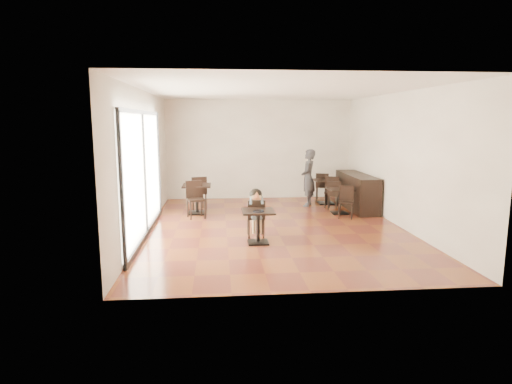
{
  "coord_description": "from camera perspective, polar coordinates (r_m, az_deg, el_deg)",
  "views": [
    {
      "loc": [
        -1.34,
        -9.9,
        2.52
      ],
      "look_at": [
        -0.53,
        -0.82,
        1.0
      ],
      "focal_mm": 30.0,
      "sensor_mm": 36.0,
      "label": 1
    }
  ],
  "objects": [
    {
      "name": "wall_back",
      "position": [
        14.0,
        0.43,
        5.69
      ],
      "size": [
        6.0,
        0.01,
        3.2
      ],
      "primitive_type": "cube",
      "color": "white",
      "rests_on": "floor"
    },
    {
      "name": "chair_left_b",
      "position": [
        11.27,
        -8.01,
        -1.04
      ],
      "size": [
        0.54,
        0.54,
        0.97
      ],
      "primitive_type": null,
      "rotation": [
        0.0,
        0.0,
        0.29
      ],
      "color": "black",
      "rests_on": "floor"
    },
    {
      "name": "cafe_table_back",
      "position": [
        13.31,
        9.31,
        0.04
      ],
      "size": [
        0.88,
        0.88,
        0.74
      ],
      "primitive_type": null,
      "rotation": [
        0.0,
        0.0,
        -0.32
      ],
      "color": "black",
      "rests_on": "floor"
    },
    {
      "name": "chair_back_a",
      "position": [
        13.83,
        8.85,
        0.72
      ],
      "size": [
        0.5,
        0.5,
        0.89
      ],
      "primitive_type": null,
      "rotation": [
        0.0,
        0.0,
        2.83
      ],
      "color": "black",
      "rests_on": "floor"
    },
    {
      "name": "child_chair",
      "position": [
        9.41,
        -0.03,
        -3.44
      ],
      "size": [
        0.38,
        0.38,
        0.84
      ],
      "primitive_type": null,
      "rotation": [
        0.0,
        0.0,
        3.14
      ],
      "color": "black",
      "rests_on": "floor"
    },
    {
      "name": "chair_mid_a",
      "position": [
        12.45,
        10.44,
        -0.41
      ],
      "size": [
        0.48,
        0.48,
        0.84
      ],
      "primitive_type": null,
      "rotation": [
        0.0,
        0.0,
        2.8
      ],
      "color": "black",
      "rests_on": "floor"
    },
    {
      "name": "child_table",
      "position": [
        8.89,
        0.29,
        -4.67
      ],
      "size": [
        0.66,
        0.66,
        0.7
      ],
      "primitive_type": null,
      "color": "black",
      "rests_on": "floor"
    },
    {
      "name": "pizza_slice",
      "position": [
        9.13,
        0.08,
        -0.68
      ],
      "size": [
        0.24,
        0.19,
        0.06
      ],
      "primitive_type": null,
      "color": "tan",
      "rests_on": "child"
    },
    {
      "name": "wall_front",
      "position": [
        6.12,
        7.64,
        0.73
      ],
      "size": [
        6.0,
        0.01,
        3.2
      ],
      "primitive_type": "cube",
      "color": "white",
      "rests_on": "floor"
    },
    {
      "name": "floor",
      "position": [
        10.31,
        2.56,
        -4.7
      ],
      "size": [
        6.0,
        8.0,
        0.01
      ],
      "primitive_type": "cube",
      "color": "brown",
      "rests_on": "ground"
    },
    {
      "name": "chair_left_a",
      "position": [
        12.36,
        -7.76,
        -0.11
      ],
      "size": [
        0.54,
        0.54,
        0.97
      ],
      "primitive_type": null,
      "rotation": [
        0.0,
        0.0,
        3.43
      ],
      "color": "black",
      "rests_on": "floor"
    },
    {
      "name": "storefront_window",
      "position": [
        9.61,
        -14.82,
        2.45
      ],
      "size": [
        0.04,
        4.5,
        2.6
      ],
      "primitive_type": "cube",
      "color": "white",
      "rests_on": "floor"
    },
    {
      "name": "ceiling",
      "position": [
        10.02,
        2.7,
        13.34
      ],
      "size": [
        6.0,
        8.0,
        0.01
      ],
      "primitive_type": "cube",
      "color": "white",
      "rests_on": "floor"
    },
    {
      "name": "wall_left",
      "position": [
        10.08,
        -14.56,
        3.92
      ],
      "size": [
        0.01,
        8.0,
        3.2
      ],
      "primitive_type": "cube",
      "color": "white",
      "rests_on": "floor"
    },
    {
      "name": "chair_back_b",
      "position": [
        12.77,
        10.03,
        -0.03
      ],
      "size": [
        0.5,
        0.5,
        0.89
      ],
      "primitive_type": null,
      "rotation": [
        0.0,
        0.0,
        -0.32
      ],
      "color": "black",
      "rests_on": "floor"
    },
    {
      "name": "adult_patron",
      "position": [
        12.8,
        6.98,
        1.89
      ],
      "size": [
        0.58,
        0.71,
        1.69
      ],
      "primitive_type": "imported",
      "rotation": [
        0.0,
        0.0,
        -1.89
      ],
      "color": "#37373D",
      "rests_on": "floor"
    },
    {
      "name": "child",
      "position": [
        9.39,
        -0.03,
        -2.8
      ],
      "size": [
        0.38,
        0.53,
        1.06
      ],
      "primitive_type": null,
      "color": "slate",
      "rests_on": "child_chair"
    },
    {
      "name": "cafe_table_mid",
      "position": [
        11.95,
        11.11,
        -1.2
      ],
      "size": [
        0.84,
        0.84,
        0.69
      ],
      "primitive_type": null,
      "rotation": [
        0.0,
        0.0,
        -0.35
      ],
      "color": "black",
      "rests_on": "floor"
    },
    {
      "name": "cafe_table_left",
      "position": [
        11.83,
        -7.87,
        -0.94
      ],
      "size": [
        0.95,
        0.95,
        0.8
      ],
      "primitive_type": null,
      "rotation": [
        0.0,
        0.0,
        0.29
      ],
      "color": "black",
      "rests_on": "floor"
    },
    {
      "name": "service_counter",
      "position": [
        12.72,
        13.28,
        0.07
      ],
      "size": [
        0.6,
        2.4,
        1.0
      ],
      "primitive_type": "cube",
      "color": "black",
      "rests_on": "floor"
    },
    {
      "name": "chair_mid_b",
      "position": [
        11.42,
        11.9,
        -1.36
      ],
      "size": [
        0.48,
        0.48,
        0.84
      ],
      "primitive_type": null,
      "rotation": [
        0.0,
        0.0,
        -0.35
      ],
      "color": "black",
      "rests_on": "floor"
    },
    {
      "name": "wall_right",
      "position": [
        10.85,
        18.57,
        4.11
      ],
      "size": [
        0.01,
        8.0,
        3.2
      ],
      "primitive_type": "cube",
      "color": "white",
      "rests_on": "floor"
    },
    {
      "name": "plate",
      "position": [
        8.72,
        0.35,
        -2.57
      ],
      "size": [
        0.24,
        0.24,
        0.01
      ],
      "primitive_type": "cylinder",
      "color": "black",
      "rests_on": "child_table"
    }
  ]
}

